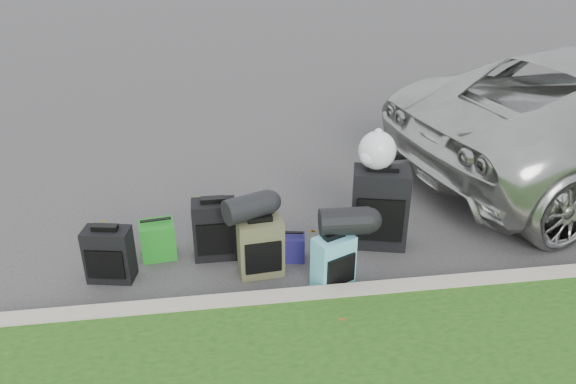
{
  "coord_description": "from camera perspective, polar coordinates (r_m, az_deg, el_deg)",
  "views": [
    {
      "loc": [
        -0.82,
        -4.98,
        3.17
      ],
      "look_at": [
        -0.1,
        0.2,
        0.55
      ],
      "focal_mm": 35.0,
      "sensor_mm": 36.0,
      "label": 1
    }
  ],
  "objects": [
    {
      "name": "ground",
      "position": [
        5.96,
        1.22,
        -5.53
      ],
      "size": [
        120.0,
        120.0,
        0.0
      ],
      "primitive_type": "plane",
      "color": "#383535",
      "rests_on": "ground"
    },
    {
      "name": "curb",
      "position": [
        5.11,
        3.03,
        -10.74
      ],
      "size": [
        120.0,
        0.18,
        0.15
      ],
      "primitive_type": "cube",
      "color": "#9E937F",
      "rests_on": "ground"
    },
    {
      "name": "suitcase_small_black",
      "position": [
        5.59,
        -17.7,
        -6.07
      ],
      "size": [
        0.47,
        0.32,
        0.54
      ],
      "primitive_type": "cube",
      "rotation": [
        0.0,
        0.0,
        -0.19
      ],
      "color": "black",
      "rests_on": "ground"
    },
    {
      "name": "suitcase_large_black_left",
      "position": [
        5.69,
        -7.45,
        -3.79
      ],
      "size": [
        0.43,
        0.26,
        0.62
      ],
      "primitive_type": "cube",
      "rotation": [
        0.0,
        0.0,
        0.0
      ],
      "color": "black",
      "rests_on": "ground"
    },
    {
      "name": "suitcase_olive",
      "position": [
        5.4,
        -2.81,
        -5.62
      ],
      "size": [
        0.45,
        0.3,
        0.58
      ],
      "primitive_type": "cube",
      "rotation": [
        0.0,
        0.0,
        0.09
      ],
      "color": "#3D3E26",
      "rests_on": "ground"
    },
    {
      "name": "suitcase_teal",
      "position": [
        5.25,
        4.62,
        -7.11
      ],
      "size": [
        0.43,
        0.35,
        0.53
      ],
      "primitive_type": "cube",
      "rotation": [
        0.0,
        0.0,
        0.43
      ],
      "color": "teal",
      "rests_on": "ground"
    },
    {
      "name": "suitcase_large_black_right",
      "position": [
        5.87,
        9.3,
        -1.6
      ],
      "size": [
        0.64,
        0.47,
        0.86
      ],
      "primitive_type": "cube",
      "rotation": [
        0.0,
        0.0,
        -0.25
      ],
      "color": "black",
      "rests_on": "ground"
    },
    {
      "name": "tote_green",
      "position": [
        5.85,
        -13.08,
        -4.75
      ],
      "size": [
        0.37,
        0.31,
        0.38
      ],
      "primitive_type": "cube",
      "rotation": [
        0.0,
        0.0,
        0.13
      ],
      "color": "#1B7B1C",
      "rests_on": "ground"
    },
    {
      "name": "tote_navy",
      "position": [
        5.69,
        0.43,
        -5.66
      ],
      "size": [
        0.28,
        0.23,
        0.27
      ],
      "primitive_type": "cube",
      "rotation": [
        0.0,
        0.0,
        -0.16
      ],
      "color": "navy",
      "rests_on": "ground"
    },
    {
      "name": "duffel_left",
      "position": [
        5.23,
        -4.06,
        -1.58
      ],
      "size": [
        0.51,
        0.4,
        0.24
      ],
      "primitive_type": "cylinder",
      "rotation": [
        0.0,
        1.57,
        0.4
      ],
      "color": "black",
      "rests_on": "suitcase_olive"
    },
    {
      "name": "duffel_right",
      "position": [
        5.11,
        5.77,
        -2.98
      ],
      "size": [
        0.46,
        0.27,
        0.25
      ],
      "primitive_type": "cylinder",
      "rotation": [
        0.0,
        1.57,
        -0.04
      ],
      "color": "black",
      "rests_on": "suitcase_teal"
    },
    {
      "name": "trash_bag",
      "position": [
        5.65,
        9.05,
        4.17
      ],
      "size": [
        0.38,
        0.38,
        0.38
      ],
      "primitive_type": "sphere",
      "color": "silver",
      "rests_on": "suitcase_large_black_right"
    }
  ]
}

